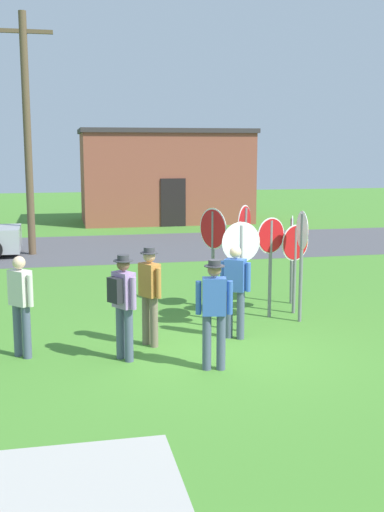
# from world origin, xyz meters

# --- Properties ---
(ground_plane) EXTENTS (80.00, 80.00, 0.00)m
(ground_plane) POSITION_xyz_m (0.00, 0.00, 0.00)
(ground_plane) COLOR #47842D
(street_asphalt) EXTENTS (60.00, 6.40, 0.01)m
(street_asphalt) POSITION_xyz_m (0.00, 11.71, 0.00)
(street_asphalt) COLOR #4C4C51
(street_asphalt) RESTS_ON ground
(concrete_path) EXTENTS (3.20, 2.40, 0.01)m
(concrete_path) POSITION_xyz_m (-2.82, -4.09, 0.00)
(concrete_path) COLOR #ADAAA3
(concrete_path) RESTS_ON ground
(building_background) EXTENTS (7.82, 4.24, 4.25)m
(building_background) POSITION_xyz_m (2.54, 19.23, 2.13)
(building_background) COLOR brown
(building_background) RESTS_ON ground
(utility_pole) EXTENTS (1.80, 0.24, 7.54)m
(utility_pole) POSITION_xyz_m (-3.25, 10.91, 3.95)
(utility_pole) COLOR brown
(utility_pole) RESTS_ON ground
(stop_sign_nearest) EXTENTS (0.39, 0.81, 2.16)m
(stop_sign_nearest) POSITION_xyz_m (0.82, 3.00, 1.48)
(stop_sign_nearest) COLOR slate
(stop_sign_nearest) RESTS_ON ground
(stop_sign_far_back) EXTENTS (0.31, 0.71, 1.96)m
(stop_sign_far_back) POSITION_xyz_m (2.59, 2.97, 1.33)
(stop_sign_far_back) COLOR slate
(stop_sign_far_back) RESTS_ON ground
(stop_sign_rear_left) EXTENTS (0.67, 0.32, 2.04)m
(stop_sign_rear_left) POSITION_xyz_m (1.76, 1.97, 1.39)
(stop_sign_rear_left) COLOR slate
(stop_sign_rear_left) RESTS_ON ground
(stop_sign_rear_right) EXTENTS (0.75, 0.12, 2.07)m
(stop_sign_rear_right) POSITION_xyz_m (0.89, 1.15, 1.41)
(stop_sign_rear_right) COLOR slate
(stop_sign_rear_right) RESTS_ON ground
(stop_sign_leaning_left) EXTENTS (0.08, 0.74, 2.21)m
(stop_sign_leaning_left) POSITION_xyz_m (2.24, 1.53, 1.51)
(stop_sign_leaning_left) COLOR slate
(stop_sign_leaning_left) RESTS_ON ground
(stop_sign_center_cluster) EXTENTS (0.46, 0.58, 2.25)m
(stop_sign_center_cluster) POSITION_xyz_m (1.38, 2.55, 1.52)
(stop_sign_center_cluster) COLOR slate
(stop_sign_center_cluster) RESTS_ON ground
(stop_sign_low_front) EXTENTS (0.39, 0.69, 2.01)m
(stop_sign_low_front) POSITION_xyz_m (1.03, 1.70, 1.37)
(stop_sign_low_front) COLOR slate
(stop_sign_low_front) RESTS_ON ground
(stop_sign_leaning_right) EXTENTS (0.69, 0.32, 1.86)m
(stop_sign_leaning_right) POSITION_xyz_m (2.36, 2.17, 1.26)
(stop_sign_leaning_right) COLOR slate
(stop_sign_leaning_right) RESTS_ON ground
(person_holding_notes) EXTENTS (0.46, 0.49, 1.74)m
(person_holding_notes) POSITION_xyz_m (-1.42, -0.06, 1.01)
(person_holding_notes) COLOR #4C5670
(person_holding_notes) RESTS_ON ground
(person_on_left) EXTENTS (0.42, 0.44, 1.69)m
(person_on_left) POSITION_xyz_m (-3.04, 0.45, 0.95)
(person_on_left) COLOR #4C5670
(person_on_left) RESTS_ON ground
(person_with_sunhat) EXTENTS (0.56, 0.31, 1.74)m
(person_with_sunhat) POSITION_xyz_m (-0.10, -0.79, 0.98)
(person_with_sunhat) COLOR #4C5670
(person_with_sunhat) RESTS_ON ground
(person_near_signs) EXTENTS (0.49, 0.38, 1.69)m
(person_near_signs) POSITION_xyz_m (0.67, 0.72, 0.95)
(person_near_signs) COLOR #4C5670
(person_near_signs) RESTS_ON ground
(person_in_blue) EXTENTS (0.37, 0.50, 1.74)m
(person_in_blue) POSITION_xyz_m (-0.89, 0.62, 0.98)
(person_in_blue) COLOR #7A6B56
(person_in_blue) RESTS_ON ground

